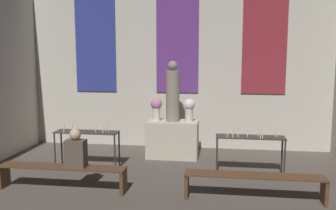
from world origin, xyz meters
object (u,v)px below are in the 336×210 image
at_px(pew_back_right, 254,181).
at_px(pew_back_left, 62,172).
at_px(flower_vase_left, 156,107).
at_px(flower_vase_right, 189,108).
at_px(statue, 173,94).
at_px(person_seated, 76,150).
at_px(altar, 173,139).
at_px(candle_rack_right, 250,142).
at_px(candle_rack_left, 87,136).

bearing_deg(pew_back_right, pew_back_left, 180.00).
bearing_deg(flower_vase_left, flower_vase_right, 0.00).
bearing_deg(flower_vase_left, statue, 0.00).
xyz_separation_m(flower_vase_right, person_seated, (-1.84, -2.49, -0.44)).
xyz_separation_m(altar, flower_vase_left, (-0.40, 0.00, 0.76)).
distance_m(candle_rack_right, person_seated, 3.48).
height_order(flower_vase_right, candle_rack_left, flower_vase_right).
height_order(candle_rack_right, person_seated, person_seated).
bearing_deg(pew_back_right, candle_rack_right, 88.97).
distance_m(pew_back_left, pew_back_right, 3.44).
bearing_deg(pew_back_right, altar, 124.68).
relative_size(statue, flower_vase_left, 2.62).
relative_size(pew_back_right, person_seated, 3.35).
distance_m(candle_rack_right, pew_back_left, 3.75).
bearing_deg(candle_rack_right, statue, 147.71).
distance_m(candle_rack_left, person_seated, 1.42).
xyz_separation_m(flower_vase_right, pew_back_left, (-2.12, -2.49, -0.86)).
relative_size(candle_rack_left, person_seated, 1.98).
bearing_deg(person_seated, flower_vase_right, 53.50).
xyz_separation_m(flower_vase_left, candle_rack_left, (-1.35, -1.10, -0.51)).
xyz_separation_m(flower_vase_right, candle_rack_left, (-2.14, -1.10, -0.51)).
height_order(flower_vase_left, person_seated, flower_vase_left).
bearing_deg(pew_back_left, candle_rack_right, 21.77).
xyz_separation_m(pew_back_left, person_seated, (0.28, 0.00, 0.42)).
distance_m(altar, candle_rack_left, 2.08).
bearing_deg(candle_rack_right, altar, 147.71).
bearing_deg(pew_back_left, candle_rack_left, 91.00).
xyz_separation_m(flower_vase_left, pew_back_left, (-1.33, -2.49, -0.86)).
bearing_deg(candle_rack_left, flower_vase_left, 39.21).
bearing_deg(flower_vase_left, person_seated, -112.87).
xyz_separation_m(candle_rack_right, person_seated, (-3.19, -1.38, 0.07)).
bearing_deg(altar, flower_vase_left, 180.00).
xyz_separation_m(altar, flower_vase_right, (0.40, 0.00, 0.76)).
bearing_deg(flower_vase_left, candle_rack_left, -140.79).
xyz_separation_m(statue, pew_back_left, (-1.72, -2.49, -1.20)).
relative_size(candle_rack_right, pew_back_right, 0.59).
bearing_deg(altar, candle_rack_right, -32.29).
distance_m(statue, candle_rack_left, 2.23).
bearing_deg(candle_rack_left, candle_rack_right, -0.03).
bearing_deg(statue, flower_vase_right, 0.00).
height_order(pew_back_left, person_seated, person_seated).
height_order(altar, flower_vase_right, flower_vase_right).
xyz_separation_m(candle_rack_left, candle_rack_right, (3.49, -0.00, 0.00)).
distance_m(candle_rack_left, pew_back_right, 3.75).
bearing_deg(altar, flower_vase_right, 0.00).
height_order(statue, flower_vase_right, statue).
distance_m(candle_rack_right, pew_back_right, 1.43).
relative_size(candle_rack_left, pew_back_left, 0.59).
xyz_separation_m(flower_vase_left, flower_vase_right, (0.79, 0.00, 0.00)).
height_order(flower_vase_left, pew_back_right, flower_vase_left).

